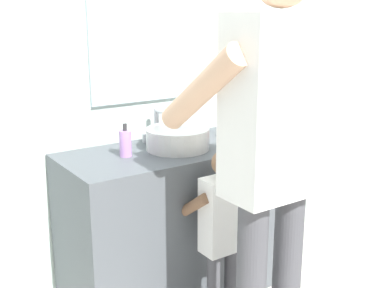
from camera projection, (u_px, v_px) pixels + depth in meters
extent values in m
cube|color=silver|center=(143.00, 45.00, 2.74)|extent=(4.40, 0.08, 2.70)
cube|color=silver|center=(148.00, 23.00, 2.67)|extent=(0.69, 0.02, 0.83)
cube|color=#4C5156|center=(176.00, 222.00, 2.73)|extent=(1.20, 0.54, 0.84)
cylinder|color=silver|center=(178.00, 139.00, 2.59)|extent=(0.33, 0.33, 0.11)
cylinder|color=#B1B1AD|center=(178.00, 138.00, 2.59)|extent=(0.27, 0.27, 0.09)
cylinder|color=#B7BABF|center=(157.00, 125.00, 2.75)|extent=(0.03, 0.03, 0.18)
cylinder|color=#B7BABF|center=(162.00, 112.00, 2.69)|extent=(0.02, 0.12, 0.02)
cylinder|color=#B7BABF|center=(146.00, 138.00, 2.73)|extent=(0.04, 0.04, 0.05)
cylinder|color=#B7BABF|center=(168.00, 134.00, 2.81)|extent=(0.04, 0.04, 0.05)
cylinder|color=#D86666|center=(231.00, 130.00, 2.81)|extent=(0.07, 0.07, 0.09)
cylinder|color=green|center=(232.00, 121.00, 2.81)|extent=(0.02, 0.04, 0.17)
cube|color=white|center=(232.00, 104.00, 2.78)|extent=(0.01, 0.02, 0.02)
cylinder|color=#B27FC6|center=(125.00, 144.00, 2.46)|extent=(0.06, 0.06, 0.13)
cylinder|color=#2D2D2D|center=(125.00, 127.00, 2.44)|extent=(0.02, 0.02, 0.03)
cylinder|color=#47474C|center=(230.00, 286.00, 2.49)|extent=(0.06, 0.06, 0.42)
cube|color=white|center=(223.00, 214.00, 2.36)|extent=(0.21, 0.12, 0.37)
sphere|color=brown|center=(224.00, 163.00, 2.29)|extent=(0.12, 0.12, 0.12)
cylinder|color=brown|center=(191.00, 207.00, 2.36)|extent=(0.05, 0.26, 0.20)
cylinder|color=brown|center=(230.00, 197.00, 2.49)|extent=(0.05, 0.26, 0.20)
cylinder|color=#47474C|center=(287.00, 277.00, 2.19)|extent=(0.12, 0.12, 0.82)
cube|color=white|center=(277.00, 107.00, 1.93)|extent=(0.41, 0.23, 0.71)
cylinder|color=#D8A884|center=(202.00, 90.00, 1.94)|extent=(0.10, 0.49, 0.39)
cylinder|color=#D8A884|center=(285.00, 81.00, 2.19)|extent=(0.10, 0.49, 0.39)
cylinder|color=orange|center=(255.00, 116.00, 2.39)|extent=(0.01, 0.14, 0.03)
cube|color=white|center=(245.00, 111.00, 2.44)|extent=(0.01, 0.02, 0.02)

